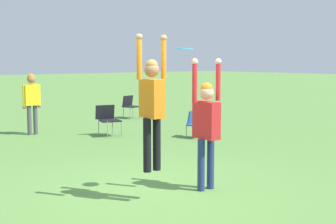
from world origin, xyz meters
The scene contains 8 objects.
ground_plane centered at (0.00, 0.00, 0.00)m, with size 120.00×120.00×0.00m, color #56843D.
person_jumping centered at (-0.33, -0.31, 1.54)m, with size 0.55×0.41×2.04m.
person_defending centered at (0.74, -0.36, 1.15)m, with size 0.63×0.49×2.15m.
frisbee centered at (0.29, -0.32, 2.30)m, with size 0.28×0.28×0.03m.
camping_chair_0 centered at (2.49, 5.37, 0.52)m, with size 0.67×0.71×0.86m.
camping_chair_1 centered at (4.12, 3.57, 0.44)m, with size 0.60×0.65×0.74m.
camping_chair_4 centered at (5.27, 8.25, 0.50)m, with size 0.60×0.64×0.83m.
person_spectator_near centered at (0.93, 6.91, 1.05)m, with size 0.56×0.24×1.74m.
Camera 1 is at (-4.55, -5.76, 2.13)m, focal length 50.00 mm.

